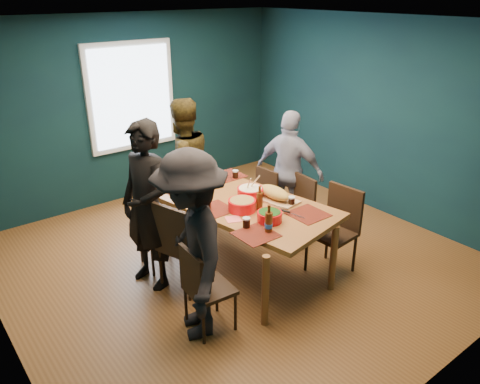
# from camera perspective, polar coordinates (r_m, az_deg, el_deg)

# --- Properties ---
(room) EXTENTS (5.01, 5.01, 2.71)m
(room) POSITION_cam_1_polar(r_m,az_deg,el_deg) (5.30, -2.44, 5.73)
(room) COLOR brown
(room) RESTS_ON ground
(dining_table) EXTENTS (1.46, 2.32, 0.82)m
(dining_table) POSITION_cam_1_polar(r_m,az_deg,el_deg) (5.24, 0.02, -1.89)
(dining_table) COLOR olive
(dining_table) RESTS_ON floor
(chair_left_far) EXTENTS (0.46, 0.46, 0.92)m
(chair_left_far) POSITION_cam_1_polar(r_m,az_deg,el_deg) (5.38, -10.68, -4.03)
(chair_left_far) COLOR black
(chair_left_far) RESTS_ON floor
(chair_left_mid) EXTENTS (0.58, 0.58, 1.02)m
(chair_left_mid) POSITION_cam_1_polar(r_m,az_deg,el_deg) (4.90, -7.40, -5.94)
(chair_left_mid) COLOR black
(chair_left_mid) RESTS_ON floor
(chair_left_near) EXTENTS (0.43, 0.43, 0.89)m
(chair_left_near) POSITION_cam_1_polar(r_m,az_deg,el_deg) (4.36, -4.71, -11.14)
(chair_left_near) COLOR black
(chair_left_near) RESTS_ON floor
(chair_right_far) EXTENTS (0.41, 0.41, 0.84)m
(chair_right_far) POSITION_cam_1_polar(r_m,az_deg,el_deg) (6.14, 2.65, -0.50)
(chair_right_far) COLOR black
(chair_right_far) RESTS_ON floor
(chair_right_mid) EXTENTS (0.41, 0.41, 0.85)m
(chair_right_mid) POSITION_cam_1_polar(r_m,az_deg,el_deg) (5.94, 7.17, -1.47)
(chair_right_mid) COLOR black
(chair_right_mid) RESTS_ON floor
(chair_right_near) EXTENTS (0.49, 0.49, 0.99)m
(chair_right_near) POSITION_cam_1_polar(r_m,az_deg,el_deg) (5.36, 11.84, -3.76)
(chair_right_near) COLOR black
(chair_right_near) RESTS_ON floor
(person_far_left) EXTENTS (0.59, 0.76, 1.83)m
(person_far_left) POSITION_cam_1_polar(r_m,az_deg,el_deg) (4.95, -11.26, -1.75)
(person_far_left) COLOR black
(person_far_left) RESTS_ON floor
(person_back) EXTENTS (0.86, 0.67, 1.77)m
(person_back) POSITION_cam_1_polar(r_m,az_deg,el_deg) (6.07, -7.02, 3.08)
(person_back) COLOR black
(person_back) RESTS_ON floor
(person_right) EXTENTS (0.70, 1.02, 1.60)m
(person_right) POSITION_cam_1_polar(r_m,az_deg,el_deg) (6.13, 6.06, 2.50)
(person_right) COLOR white
(person_right) RESTS_ON floor
(person_near_left) EXTENTS (1.06, 1.33, 1.80)m
(person_near_left) POSITION_cam_1_polar(r_m,az_deg,el_deg) (4.18, -5.85, -6.69)
(person_near_left) COLOR black
(person_near_left) RESTS_ON floor
(bowl_salad) EXTENTS (0.30, 0.30, 0.12)m
(bowl_salad) POSITION_cam_1_polar(r_m,az_deg,el_deg) (4.97, 0.24, -1.56)
(bowl_salad) COLOR red
(bowl_salad) RESTS_ON dining_table
(bowl_dumpling) EXTENTS (0.30, 0.30, 0.28)m
(bowl_dumpling) POSITION_cam_1_polar(r_m,az_deg,el_deg) (5.27, 1.26, -0.04)
(bowl_dumpling) COLOR red
(bowl_dumpling) RESTS_ON dining_table
(bowl_herbs) EXTENTS (0.26, 0.26, 0.11)m
(bowl_herbs) POSITION_cam_1_polar(r_m,az_deg,el_deg) (4.75, 3.62, -2.96)
(bowl_herbs) COLOR red
(bowl_herbs) RESTS_ON dining_table
(cutting_board) EXTENTS (0.37, 0.70, 0.15)m
(cutting_board) POSITION_cam_1_polar(r_m,az_deg,el_deg) (5.23, 4.23, -0.25)
(cutting_board) COLOR tan
(cutting_board) RESTS_ON dining_table
(small_bowl) EXTENTS (0.15, 0.15, 0.06)m
(small_bowl) POSITION_cam_1_polar(r_m,az_deg,el_deg) (5.54, -6.54, 0.67)
(small_bowl) COLOR black
(small_bowl) RESTS_ON dining_table
(beer_bottle_a) EXTENTS (0.08, 0.08, 0.29)m
(beer_bottle_a) POSITION_cam_1_polar(r_m,az_deg,el_deg) (4.53, 3.52, -3.70)
(beer_bottle_a) COLOR #4C250D
(beer_bottle_a) RESTS_ON dining_table
(beer_bottle_b) EXTENTS (0.07, 0.07, 0.27)m
(beer_bottle_b) POSITION_cam_1_polar(r_m,az_deg,el_deg) (4.97, 2.39, -1.04)
(beer_bottle_b) COLOR #4C250D
(beer_bottle_b) RESTS_ON dining_table
(cola_glass_a) EXTENTS (0.08, 0.08, 0.11)m
(cola_glass_a) POSITION_cam_1_polar(r_m,az_deg,el_deg) (4.62, 0.78, -3.71)
(cola_glass_a) COLOR black
(cola_glass_a) RESTS_ON dining_table
(cola_glass_b) EXTENTS (0.08, 0.08, 0.10)m
(cola_glass_b) POSITION_cam_1_polar(r_m,az_deg,el_deg) (5.11, 6.31, -1.06)
(cola_glass_b) COLOR black
(cola_glass_b) RESTS_ON dining_table
(cola_glass_c) EXTENTS (0.07, 0.07, 0.10)m
(cola_glass_c) POSITION_cam_1_polar(r_m,az_deg,el_deg) (5.82, -0.57, 2.22)
(cola_glass_c) COLOR black
(cola_glass_c) RESTS_ON dining_table
(cola_glass_d) EXTENTS (0.08, 0.08, 0.10)m
(cola_glass_d) POSITION_cam_1_polar(r_m,az_deg,el_deg) (5.01, -3.97, -1.49)
(cola_glass_d) COLOR black
(cola_glass_d) RESTS_ON dining_table
(napkin_a) EXTENTS (0.13, 0.13, 0.00)m
(napkin_a) POSITION_cam_1_polar(r_m,az_deg,el_deg) (5.40, 2.86, -0.18)
(napkin_a) COLOR #FB6A6D
(napkin_a) RESTS_ON dining_table
(napkin_b) EXTENTS (0.19, 0.19, 0.00)m
(napkin_b) POSITION_cam_1_polar(r_m,az_deg,el_deg) (4.81, -0.83, -3.32)
(napkin_b) COLOR #FB6A6D
(napkin_b) RESTS_ON dining_table
(napkin_c) EXTENTS (0.19, 0.19, 0.00)m
(napkin_c) POSITION_cam_1_polar(r_m,az_deg,el_deg) (5.00, 7.87, -2.44)
(napkin_c) COLOR #FB6A6D
(napkin_c) RESTS_ON dining_table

